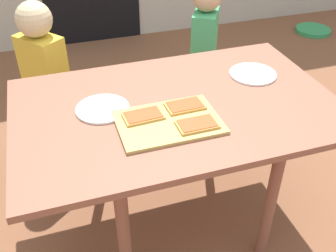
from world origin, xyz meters
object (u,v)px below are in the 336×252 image
(cutting_board, at_px, (168,122))
(child_right, at_px, (204,48))
(pizza_slice_far_left, at_px, (143,116))
(plate_white_left, at_px, (102,109))
(pizza_slice_near_right, at_px, (197,124))
(pizza_slice_far_right, at_px, (185,106))
(plate_white_right, at_px, (253,74))
(garden_hose_coil, at_px, (313,30))
(child_left, at_px, (46,78))
(dining_table, at_px, (176,119))

(cutting_board, height_order, child_right, child_right)
(pizza_slice_far_left, relative_size, plate_white_left, 0.73)
(cutting_board, xyz_separation_m, child_right, (0.55, 0.94, -0.17))
(cutting_board, height_order, plate_white_left, cutting_board)
(pizza_slice_near_right, xyz_separation_m, plate_white_left, (-0.32, 0.24, -0.02))
(pizza_slice_near_right, bearing_deg, pizza_slice_far_right, 89.77)
(plate_white_right, relative_size, garden_hose_coil, 0.63)
(pizza_slice_far_left, xyz_separation_m, child_left, (-0.35, 0.74, -0.16))
(plate_white_right, bearing_deg, pizza_slice_near_right, -142.11)
(child_right, bearing_deg, child_left, -171.80)
(cutting_board, distance_m, pizza_slice_far_right, 0.12)
(cutting_board, bearing_deg, child_right, 59.83)
(pizza_slice_far_left, xyz_separation_m, pizza_slice_far_right, (0.18, 0.02, 0.00))
(cutting_board, height_order, pizza_slice_near_right, pizza_slice_near_right)
(pizza_slice_far_right, relative_size, child_left, 0.16)
(pizza_slice_far_right, relative_size, garden_hose_coil, 0.45)
(dining_table, distance_m, pizza_slice_near_right, 0.21)
(plate_white_right, bearing_deg, child_left, 150.11)
(pizza_slice_near_right, bearing_deg, garden_hose_coil, 44.32)
(dining_table, height_order, garden_hose_coil, dining_table)
(pizza_slice_far_right, xyz_separation_m, plate_white_right, (0.41, 0.18, -0.02))
(plate_white_right, xyz_separation_m, child_right, (0.04, 0.68, -0.17))
(plate_white_right, bearing_deg, child_right, 86.62)
(cutting_board, relative_size, child_right, 0.42)
(dining_table, distance_m, child_right, 0.94)
(pizza_slice_far_left, xyz_separation_m, pizza_slice_near_right, (0.18, -0.12, 0.00))
(child_left, bearing_deg, child_right, 8.20)
(child_right, bearing_deg, cutting_board, -120.17)
(cutting_board, height_order, pizza_slice_far_left, pizza_slice_far_left)
(plate_white_right, distance_m, child_right, 0.71)
(pizza_slice_near_right, bearing_deg, child_left, 121.78)
(cutting_board, relative_size, child_left, 0.41)
(pizza_slice_far_right, height_order, plate_white_right, pizza_slice_far_right)
(dining_table, relative_size, pizza_slice_far_left, 8.45)
(cutting_board, xyz_separation_m, pizza_slice_near_right, (0.09, -0.07, 0.01))
(plate_white_left, height_order, child_right, child_right)
(plate_white_left, bearing_deg, child_right, 44.49)
(dining_table, relative_size, plate_white_right, 6.16)
(pizza_slice_far_right, relative_size, child_right, 0.17)
(cutting_board, height_order, garden_hose_coil, cutting_board)
(garden_hose_coil, bearing_deg, plate_white_right, -134.35)
(plate_white_right, relative_size, child_right, 0.23)
(child_right, bearing_deg, dining_table, -119.90)
(cutting_board, height_order, child_left, child_left)
(dining_table, bearing_deg, cutting_board, -121.87)
(pizza_slice_far_right, bearing_deg, pizza_slice_near_right, -90.23)
(plate_white_left, xyz_separation_m, garden_hose_coil, (2.48, 1.87, -0.70))
(plate_white_right, relative_size, plate_white_left, 1.00)
(pizza_slice_far_left, height_order, plate_white_left, pizza_slice_far_left)
(pizza_slice_near_right, bearing_deg, plate_white_right, 37.89)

